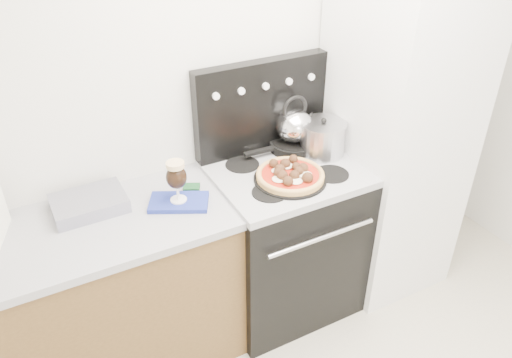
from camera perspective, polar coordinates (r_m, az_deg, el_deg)
room_shell at (r=1.80m, az=16.13°, el=-3.41°), size 3.52×3.01×2.52m
base_cabinet at (r=2.65m, az=-18.83°, el=-13.76°), size 1.45×0.60×0.86m
countertop at (r=2.36m, az=-20.72°, el=-6.07°), size 1.48×0.63×0.04m
stove_body at (r=2.88m, az=3.16°, el=-7.13°), size 0.76×0.65×0.88m
cooktop at (r=2.61m, az=3.45°, el=0.71°), size 0.76×0.65×0.04m
backguard at (r=2.69m, az=0.60°, el=8.32°), size 0.76×0.08×0.50m
fridge at (r=2.95m, az=15.51°, el=4.62°), size 0.64×0.68×1.90m
foil_sheet at (r=2.44m, az=-18.53°, el=-2.64°), size 0.33×0.25×0.07m
oven_mitt at (r=2.39m, az=-8.81°, el=-2.64°), size 0.32×0.27×0.02m
beer_glass at (r=2.32m, az=-9.04°, el=-0.27°), size 0.11×0.11×0.21m
pizza_pan at (r=2.51m, az=3.92°, el=0.01°), size 0.37×0.37×0.01m
pizza at (r=2.50m, az=3.94°, el=0.60°), size 0.39×0.39×0.05m
skillet at (r=2.79m, az=4.28°, el=3.90°), size 0.27×0.27×0.05m
tea_kettle at (r=2.72m, az=4.40°, el=6.42°), size 0.24×0.24×0.23m
stock_pot at (r=2.73m, az=7.60°, el=4.55°), size 0.30×0.30×0.17m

